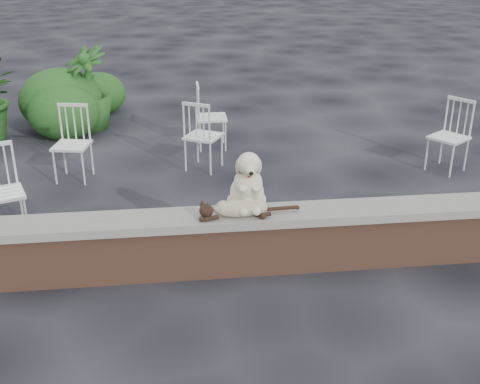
{
  "coord_description": "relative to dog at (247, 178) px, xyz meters",
  "views": [
    {
      "loc": [
        -0.47,
        -4.78,
        2.89
      ],
      "look_at": [
        0.12,
        0.2,
        0.7
      ],
      "focal_mm": 44.58,
      "sensor_mm": 36.0,
      "label": 1
    }
  ],
  "objects": [
    {
      "name": "chair_c",
      "position": [
        -0.24,
        2.54,
        -0.41
      ],
      "size": [
        0.76,
        0.76,
        0.94
      ],
      "primitive_type": null,
      "rotation": [
        0.0,
        0.0,
        2.63
      ],
      "color": "white",
      "rests_on": "ground"
    },
    {
      "name": "brick_wall",
      "position": [
        -0.17,
        -0.09,
        -0.63
      ],
      "size": [
        6.0,
        0.3,
        0.5
      ],
      "primitive_type": "cube",
      "color": "brown",
      "rests_on": "ground"
    },
    {
      "name": "cat",
      "position": [
        -0.08,
        -0.15,
        -0.21
      ],
      "size": [
        1.08,
        0.27,
        0.18
      ],
      "primitive_type": null,
      "rotation": [
        0.0,
        0.0,
        -0.01
      ],
      "color": "tan",
      "rests_on": "capstone"
    },
    {
      "name": "chair_e",
      "position": [
        -0.07,
        3.38,
        -0.41
      ],
      "size": [
        0.56,
        0.56,
        0.94
      ],
      "primitive_type": null,
      "rotation": [
        0.0,
        0.0,
        1.57
      ],
      "color": "white",
      "rests_on": "ground"
    },
    {
      "name": "chair_b",
      "position": [
        -1.9,
        2.37,
        -0.41
      ],
      "size": [
        0.65,
        0.65,
        0.94
      ],
      "primitive_type": null,
      "rotation": [
        0.0,
        0.0,
        -0.19
      ],
      "color": "white",
      "rests_on": "ground"
    },
    {
      "name": "chair_d",
      "position": [
        2.91,
        2.11,
        -0.41
      ],
      "size": [
        0.78,
        0.78,
        0.94
      ],
      "primitive_type": null,
      "rotation": [
        0.0,
        0.0,
        -0.95
      ],
      "color": "white",
      "rests_on": "ground"
    },
    {
      "name": "chair_a",
      "position": [
        -2.39,
        0.91,
        -0.41
      ],
      "size": [
        0.72,
        0.72,
        0.94
      ],
      "primitive_type": null,
      "rotation": [
        0.0,
        0.0,
        0.35
      ],
      "color": "white",
      "rests_on": "ground"
    },
    {
      "name": "capstone",
      "position": [
        -0.17,
        -0.09,
        -0.34
      ],
      "size": [
        6.2,
        0.4,
        0.08
      ],
      "primitive_type": "cube",
      "color": "slate",
      "rests_on": "brick_wall"
    },
    {
      "name": "potted_plant_b",
      "position": [
        -1.93,
        4.52,
        -0.22
      ],
      "size": [
        1.04,
        1.04,
        1.31
      ],
      "primitive_type": "imported",
      "rotation": [
        0.0,
        0.0,
        -0.79
      ],
      "color": "#164E1C",
      "rests_on": "ground"
    },
    {
      "name": "dog",
      "position": [
        0.0,
        0.0,
        0.0
      ],
      "size": [
        0.39,
        0.52,
        0.6
      ],
      "primitive_type": null,
      "rotation": [
        0.0,
        0.0,
        -0.01
      ],
      "color": "beige",
      "rests_on": "capstone"
    },
    {
      "name": "ground",
      "position": [
        -0.17,
        -0.09,
        -0.88
      ],
      "size": [
        60.0,
        60.0,
        0.0
      ],
      "primitive_type": "plane",
      "color": "black",
      "rests_on": "ground"
    },
    {
      "name": "shrubbery",
      "position": [
        -2.24,
        4.62,
        -0.47
      ],
      "size": [
        1.6,
        2.24,
        1.02
      ],
      "color": "#164E1C",
      "rests_on": "ground"
    }
  ]
}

